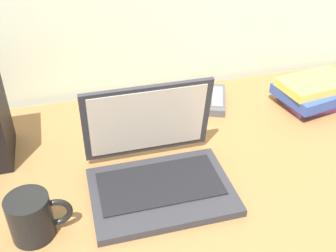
% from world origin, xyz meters
% --- Properties ---
extents(desk, '(1.60, 0.76, 0.03)m').
position_xyz_m(desk, '(0.00, 0.00, 0.01)').
color(desk, olive).
rests_on(desk, ground).
extents(laptop, '(0.31, 0.26, 0.22)m').
position_xyz_m(laptop, '(-0.08, -0.04, 0.08)').
color(laptop, '#2D2D33').
rests_on(laptop, desk).
extents(coffee_mug, '(0.12, 0.08, 0.10)m').
position_xyz_m(coffee_mug, '(-0.35, -0.13, 0.08)').
color(coffee_mug, black).
rests_on(coffee_mug, desk).
extents(remote_control_near, '(0.10, 0.17, 0.02)m').
position_xyz_m(remote_control_near, '(0.18, 0.25, 0.04)').
color(remote_control_near, '#4C4C51').
rests_on(remote_control_near, desk).
extents(book_stack, '(0.23, 0.19, 0.08)m').
position_xyz_m(book_stack, '(0.45, 0.17, 0.07)').
color(book_stack, '#8C4C8C').
rests_on(book_stack, desk).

